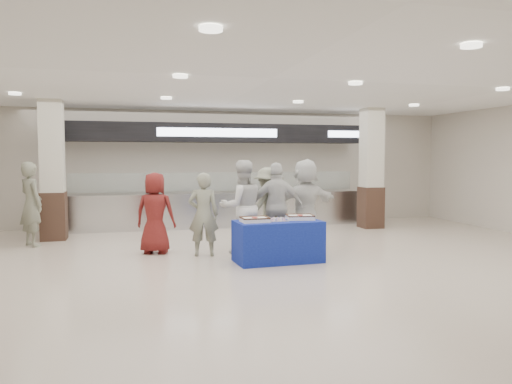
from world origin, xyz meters
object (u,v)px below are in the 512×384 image
object	(u,v)px
cupcake_tray	(277,220)
soldier_a	(203,214)
civilian_maroon	(155,213)
chef_short	(277,207)
chef_tall	(242,207)
sheet_cake_left	(255,219)
display_table	(278,241)
civilian_white	(305,203)
soldier_b	(269,208)
soldier_bg	(31,204)
sheet_cake_right	(300,217)

from	to	relation	value
cupcake_tray	soldier_a	bearing A→B (deg)	142.30
civilian_maroon	chef_short	bearing A→B (deg)	-166.09
chef_tall	sheet_cake_left	bearing A→B (deg)	84.53
display_table	chef_tall	bearing A→B (deg)	111.23
display_table	civilian_white	xyz separation A→B (m)	(1.02, 1.39, 0.56)
sheet_cake_left	cupcake_tray	size ratio (longest dim) A/B	1.28
sheet_cake_left	chef_tall	xyz separation A→B (m)	(-0.00, 1.04, 0.12)
chef_short	soldier_b	xyz separation A→B (m)	(-0.09, 0.31, -0.05)
civilian_maroon	cupcake_tray	bearing A→B (deg)	166.24
display_table	chef_short	world-z (taller)	chef_short
cupcake_tray	chef_tall	world-z (taller)	chef_tall
display_table	soldier_bg	size ratio (longest dim) A/B	0.86
sheet_cake_left	soldier_bg	bearing A→B (deg)	145.24
display_table	civilian_maroon	size ratio (longest dim) A/B	0.96
display_table	civilian_white	world-z (taller)	civilian_white
soldier_b	civilian_white	world-z (taller)	civilian_white
sheet_cake_right	soldier_a	world-z (taller)	soldier_a
cupcake_tray	chef_short	distance (m)	1.19
soldier_a	civilian_maroon	bearing A→B (deg)	-18.79
civilian_maroon	soldier_b	xyz separation A→B (m)	(2.34, 0.05, 0.04)
chef_short	soldier_b	distance (m)	0.33
chef_tall	chef_short	size ratio (longest dim) A/B	1.03
chef_tall	soldier_b	size ratio (longest dim) A/B	1.09
cupcake_tray	soldier_bg	xyz separation A→B (m)	(-4.60, 2.89, 0.12)
soldier_b	display_table	bearing A→B (deg)	59.22
display_table	sheet_cake_left	size ratio (longest dim) A/B	3.15
sheet_cake_left	soldier_bg	xyz separation A→B (m)	(-4.18, 2.90, 0.10)
chef_tall	soldier_bg	size ratio (longest dim) A/B	1.02
sheet_cake_right	chef_tall	bearing A→B (deg)	134.68
sheet_cake_right	soldier_a	bearing A→B (deg)	154.37
cupcake_tray	soldier_a	xyz separation A→B (m)	(-1.20, 0.92, 0.02)
chef_tall	civilian_maroon	bearing A→B (deg)	-18.19
cupcake_tray	soldier_b	bearing A→B (deg)	80.04
cupcake_tray	chef_tall	size ratio (longest dim) A/B	0.21
chef_short	civilian_maroon	bearing A→B (deg)	3.11
sheet_cake_left	cupcake_tray	distance (m)	0.42
civilian_white	soldier_a	bearing A→B (deg)	-2.10
soldier_a	civilian_white	distance (m)	2.32
sheet_cake_left	soldier_a	size ratio (longest dim) A/B	0.31
soldier_b	chef_short	bearing A→B (deg)	84.38
sheet_cake_left	civilian_white	size ratio (longest dim) A/B	0.26
soldier_bg	chef_short	bearing A→B (deg)	-145.45
display_table	sheet_cake_left	distance (m)	0.62
sheet_cake_right	cupcake_tray	size ratio (longest dim) A/B	1.39
sheet_cake_left	cupcake_tray	xyz separation A→B (m)	(0.42, 0.01, -0.02)
sheet_cake_right	soldier_bg	size ratio (longest dim) A/B	0.30
display_table	civilian_white	distance (m)	1.82
sheet_cake_left	soldier_b	xyz separation A→B (m)	(0.67, 1.46, 0.04)
cupcake_tray	soldier_b	distance (m)	1.47
civilian_white	display_table	bearing A→B (deg)	38.71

